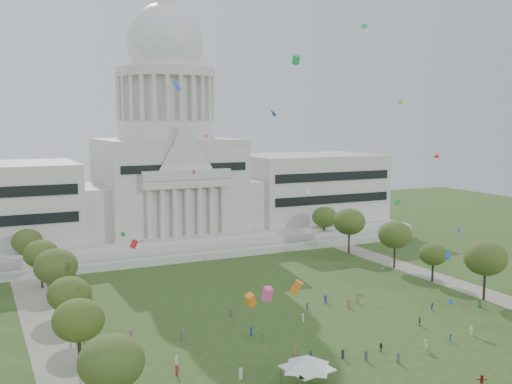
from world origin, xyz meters
name	(u,v)px	position (x,y,z in m)	size (l,w,h in m)	color
ground	(371,361)	(0.00, 0.00, 0.00)	(400.00, 400.00, 0.00)	#2E4A1E
capitol	(168,175)	(0.00, 113.59, 22.30)	(160.00, 64.50, 91.30)	beige
path_left	(51,347)	(-48.00, 30.00, 0.02)	(8.00, 160.00, 0.04)	gray
path_right	(456,284)	(48.00, 30.00, 0.02)	(8.00, 160.00, 0.04)	gray
row_tree_l_1	(111,362)	(-44.07, -2.96, 8.95)	(8.86, 8.86, 12.59)	black
row_tree_l_2	(78,320)	(-45.04, 17.30, 8.51)	(8.42, 8.42, 11.97)	black
row_tree_r_2	(486,258)	(44.17, 17.44, 9.66)	(9.55, 9.55, 13.58)	black
row_tree_l_3	(69,294)	(-44.09, 33.92, 8.21)	(8.12, 8.12, 11.55)	black
row_tree_r_3	(433,254)	(44.40, 34.48, 7.08)	(7.01, 7.01, 9.98)	black
row_tree_l_4	(56,266)	(-44.08, 52.42, 9.39)	(9.29, 9.29, 13.21)	black
row_tree_r_4	(395,235)	(44.76, 50.04, 9.29)	(9.19, 9.19, 13.06)	black
row_tree_l_5	(41,254)	(-45.22, 71.01, 8.42)	(8.33, 8.33, 11.85)	black
row_tree_r_5	(349,222)	(43.49, 70.19, 9.93)	(9.82, 9.82, 13.96)	black
row_tree_l_6	(27,242)	(-46.87, 89.14, 8.27)	(8.19, 8.19, 11.64)	black
row_tree_r_6	(325,217)	(45.96, 88.13, 8.51)	(8.42, 8.42, 11.97)	black
event_tent	(307,361)	(-14.47, -3.39, 3.88)	(10.32, 10.32, 5.00)	#4C4C4C
person_0	(480,303)	(39.20, 13.84, 0.99)	(0.97, 0.63, 1.98)	#33723F
person_2	(432,307)	(28.61, 16.84, 0.76)	(0.74, 0.45, 1.51)	navy
person_3	(425,344)	(12.09, 0.24, 0.85)	(1.10, 0.57, 1.71)	silver
person_4	(381,347)	(4.21, 2.72, 0.83)	(0.98, 0.53, 1.66)	#26262B
person_5	(311,360)	(-9.98, 2.88, 0.94)	(1.75, 0.69, 1.89)	#4C4C51
person_8	(310,355)	(-8.84, 5.07, 0.77)	(0.75, 0.46, 1.55)	#4C4C51
person_9	(451,338)	(18.70, 1.00, 0.73)	(0.95, 0.49, 1.47)	navy
person_10	(420,321)	(19.37, 10.18, 0.90)	(1.05, 0.57, 1.79)	#33723F
person_11	(482,380)	(9.64, -15.15, 0.90)	(1.67, 0.66, 1.80)	#B21E1E
distant_crowd	(266,339)	(-12.34, 14.91, 0.88)	(67.18, 38.72, 1.94)	navy
kite_swarm	(355,188)	(1.16, 7.23, 28.70)	(80.49, 108.65, 64.63)	yellow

